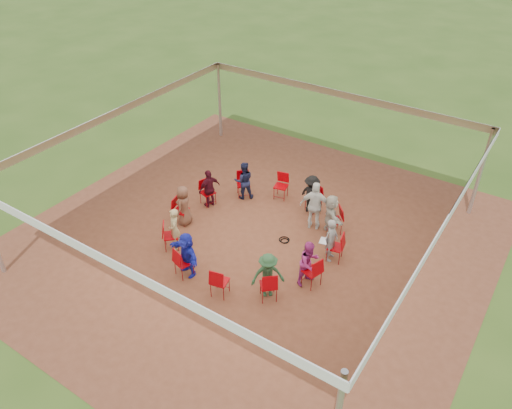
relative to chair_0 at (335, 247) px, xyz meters
The scene contains 28 objects.
ground 2.48m from the chair_0, 167.63° to the right, with size 80.00×80.00×0.00m, color #36551A.
dirt_patch 2.48m from the chair_0, 167.63° to the right, with size 13.00×13.00×0.00m, color brown.
tent 3.11m from the chair_0, 167.63° to the right, with size 10.33×10.33×3.00m.
chair_0 is the anchor object (origin of this frame).
chair_1 1.26m from the chair_0, 117.37° to the left, with size 0.42×0.44×0.90m, color #A30007, non-canonical shape.
chair_2 2.44m from the chair_0, 132.37° to the left, with size 0.42×0.44×0.90m, color #A30007, non-canonical shape.
chair_3 3.45m from the chair_0, 147.37° to the left, with size 0.42×0.44×0.90m, color #A30007, non-canonical shape.
chair_4 4.23m from the chair_0, 162.37° to the left, with size 0.42×0.44×0.90m, color #A30007, non-canonical shape.
chair_5 4.71m from the chair_0, behind, with size 0.42×0.44×0.90m, color #A30007, non-canonical shape.
chair_6 4.88m from the chair_0, 167.63° to the right, with size 0.42×0.44×0.90m, color #A30007, non-canonical shape.
chair_7 4.71m from the chair_0, 152.63° to the right, with size 0.42×0.44×0.90m, color #A30007, non-canonical shape.
chair_8 4.23m from the chair_0, 137.63° to the right, with size 0.42×0.44×0.90m, color #A30007, non-canonical shape.
chair_9 3.45m from the chair_0, 122.63° to the right, with size 0.42×0.44×0.90m, color #A30007, non-canonical shape.
chair_10 2.44m from the chair_0, 107.63° to the right, with size 0.42×0.44×0.90m, color #A30007, non-canonical shape.
chair_11 1.26m from the chair_0, 92.63° to the right, with size 0.42×0.44×0.90m, color #A30007, non-canonical shape.
person_seated_0 0.25m from the chair_0, 167.63° to the right, with size 0.49×0.32×1.33m, color gray.
person_seated_1 1.26m from the chair_0, 122.74° to the left, with size 1.24×0.46×1.33m, color #B8B4A4.
person_seated_2 2.39m from the chair_0, 134.87° to the left, with size 0.86×0.43×1.33m, color black.
person_seated_3 4.13m from the chair_0, 163.20° to the left, with size 0.65×0.37×1.33m, color #161B38.
person_seated_4 4.60m from the chair_0, behind, with size 0.78×0.40×1.33m, color #410C18.
person_seated_5 4.76m from the chair_0, 167.63° to the right, with size 0.65×0.36×1.33m, color brown.
person_seated_6 4.60m from the chair_0, 153.02° to the right, with size 0.49×0.32×1.33m, color tan.
person_seated_7 4.13m from the chair_0, 138.47° to the right, with size 1.24×0.46×1.33m, color #1B24B7.
person_seated_8 2.39m from the chair_0, 110.13° to the right, with size 0.86×0.43×1.33m, color #254C2C.
person_seated_9 1.26m from the chair_0, 98.01° to the right, with size 0.65×0.37×1.33m, color #9B2673.
standing_person 1.60m from the chair_0, 139.77° to the left, with size 0.94×0.48×1.61m, color silver.
cable_coil 1.66m from the chair_0, behind, with size 0.38×0.38×0.03m.
laptop 0.34m from the chair_0, 167.63° to the right, with size 0.31×0.36×0.22m.
Camera 1 is at (6.52, -9.73, 9.38)m, focal length 35.00 mm.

